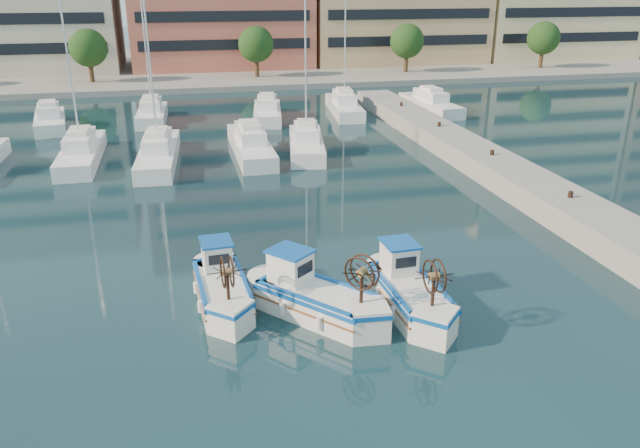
{
  "coord_description": "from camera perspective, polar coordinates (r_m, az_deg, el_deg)",
  "views": [
    {
      "loc": [
        -5.05,
        -19.04,
        10.97
      ],
      "look_at": [
        0.29,
        4.49,
        1.5
      ],
      "focal_mm": 35.0,
      "sensor_mm": 36.0,
      "label": 1
    }
  ],
  "objects": [
    {
      "name": "ground",
      "position": [
        22.55,
        1.83,
        -7.69
      ],
      "size": [
        300.0,
        300.0,
        0.0
      ],
      "primitive_type": "plane",
      "color": "#183C3F",
      "rests_on": "ground"
    },
    {
      "name": "fishing_boat_b",
      "position": [
        21.73,
        -0.53,
        -6.56
      ],
      "size": [
        4.18,
        4.46,
        2.81
      ],
      "rotation": [
        0.0,
        0.0,
        0.71
      ],
      "color": "white",
      "rests_on": "ground"
    },
    {
      "name": "quay",
      "position": [
        34.13,
        19.93,
        2.42
      ],
      "size": [
        3.0,
        60.0,
        1.2
      ],
      "primitive_type": "cube",
      "color": "gray",
      "rests_on": "ground"
    },
    {
      "name": "yacht_marina",
      "position": [
        47.42,
        -9.55,
        8.42
      ],
      "size": [
        37.19,
        22.58,
        11.5
      ],
      "color": "white",
      "rests_on": "ground"
    },
    {
      "name": "fishing_boat_c",
      "position": [
        22.39,
        8.13,
        -5.96
      ],
      "size": [
        1.97,
        4.43,
        2.73
      ],
      "rotation": [
        0.0,
        0.0,
        0.04
      ],
      "color": "white",
      "rests_on": "ground"
    },
    {
      "name": "fishing_boat_a",
      "position": [
        22.85,
        -8.98,
        -5.52
      ],
      "size": [
        1.96,
        4.24,
        2.61
      ],
      "rotation": [
        0.0,
        0.0,
        0.06
      ],
      "color": "white",
      "rests_on": "ground"
    }
  ]
}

